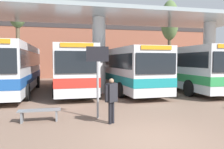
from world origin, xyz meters
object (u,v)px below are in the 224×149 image
Objects in this scene: transit_bus_right_bay at (122,67)px; poplar_tree_behind_left at (17,8)px; pedestrian_waiting at (111,96)px; waiting_bench_far_platform at (40,113)px; transit_bus_far_right_bay at (180,67)px; poplar_tree_behind_right at (170,22)px; transit_bus_left_bay at (14,67)px; info_sign_platform at (98,67)px; transit_bus_center_bay at (71,67)px.

poplar_tree_behind_left is (-8.70, 5.17, 5.42)m from transit_bus_right_bay.
poplar_tree_behind_left is (-5.77, 14.25, 6.16)m from pedestrian_waiting.
waiting_bench_far_platform is (-5.56, -8.20, -1.43)m from transit_bus_right_bay.
transit_bus_far_right_bay is 11.23m from pedestrian_waiting.
poplar_tree_behind_left reaches higher than transit_bus_far_right_bay.
pedestrian_waiting is at bearing -124.01° from poplar_tree_behind_right.
transit_bus_right_bay reaches higher than waiting_bench_far_platform.
poplar_tree_behind_left is at bearing -177.86° from poplar_tree_behind_right.
waiting_bench_far_platform is 0.17× the size of poplar_tree_behind_left.
transit_bus_left_bay reaches higher than transit_bus_far_right_bay.
info_sign_platform is (2.26, -0.01, 1.73)m from waiting_bench_far_platform.
transit_bus_far_right_bay is at bearing 177.07° from transit_bus_left_bay.
transit_bus_far_right_bay is (4.64, -0.82, 0.06)m from transit_bus_right_bay.
transit_bus_right_bay is at bearing -140.91° from poplar_tree_behind_right.
transit_bus_far_right_bay reaches higher than pedestrian_waiting.
transit_bus_left_bay is 10.17m from pedestrian_waiting.
poplar_tree_behind_left is at bearing -22.52° from transit_bus_far_right_bay.
transit_bus_center_bay is 7.27× the size of pedestrian_waiting.
transit_bus_far_right_bay is 1.21× the size of poplar_tree_behind_left.
waiting_bench_far_platform is at bearing 179.85° from info_sign_platform.
transit_bus_far_right_bay is (8.62, -1.57, 0.00)m from transit_bus_center_bay.
poplar_tree_behind_right is at bearing -158.67° from transit_bus_left_bay.
transit_bus_left_bay is 6.87× the size of waiting_bench_far_platform.
info_sign_platform is (0.68, -8.96, 0.24)m from transit_bus_center_bay.
transit_bus_left_bay reaches higher than info_sign_platform.
transit_bus_right_bay is at bearing -8.37° from transit_bus_far_right_bay.
poplar_tree_behind_left is (-4.72, 4.42, 5.36)m from transit_bus_center_bay.
transit_bus_center_bay reaches higher than transit_bus_far_right_bay.
transit_bus_center_bay is 8.76m from transit_bus_far_right_bay.
transit_bus_left_bay reaches higher than pedestrian_waiting.
transit_bus_left_bay is 8.41m from waiting_bench_far_platform.
poplar_tree_behind_left is at bearing 103.23° from waiting_bench_far_platform.
transit_bus_left_bay is at bearing 84.59° from pedestrian_waiting.
poplar_tree_behind_right is (15.79, 0.59, -0.57)m from poplar_tree_behind_left.
transit_bus_right_bay is at bearing 55.89° from waiting_bench_far_platform.
transit_bus_left_bay is at bearing 14.14° from transit_bus_center_bay.
pedestrian_waiting is at bearing 119.37° from transit_bus_left_bay.
info_sign_platform is at bearing -126.63° from poplar_tree_behind_right.
poplar_tree_behind_right is at bearing -156.26° from transit_bus_center_bay.
poplar_tree_behind_left is at bearing -33.17° from transit_bus_right_bay.
transit_bus_right_bay is 8.85m from info_sign_platform.
pedestrian_waiting is at bearing 95.51° from transit_bus_center_bay.
transit_bus_left_bay is 7.99m from transit_bus_right_bay.
transit_bus_left_bay is 6.44× the size of pedestrian_waiting.
poplar_tree_behind_right is at bearing 47.84° from waiting_bench_far_platform.
info_sign_platform is (-7.94, -7.39, 0.24)m from transit_bus_far_right_bay.
waiting_bench_far_platform is 19.86m from poplar_tree_behind_right.
transit_bus_left_bay is at bearing 107.07° from waiting_bench_far_platform.
transit_bus_right_bay is at bearing 168.70° from transit_bus_center_bay.
transit_bus_center_bay is at bearing 80.01° from waiting_bench_far_platform.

